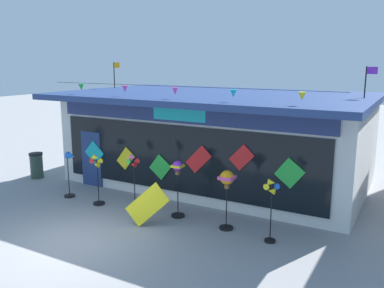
% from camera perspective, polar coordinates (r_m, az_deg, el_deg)
% --- Properties ---
extents(ground_plane, '(80.00, 80.00, 0.00)m').
position_cam_1_polar(ground_plane, '(11.06, -16.33, -12.96)').
color(ground_plane, gray).
extents(kite_shop_building, '(10.81, 6.71, 4.45)m').
position_cam_1_polar(kite_shop_building, '(15.31, 3.67, 1.00)').
color(kite_shop_building, silver).
rests_on(kite_shop_building, ground_plane).
extents(wind_spinner_far_left, '(0.56, 0.35, 1.56)m').
position_cam_1_polar(wind_spinner_far_left, '(14.11, -16.60, -3.05)').
color(wind_spinner_far_left, black).
rests_on(wind_spinner_far_left, ground_plane).
extents(wind_spinner_left, '(0.40, 0.37, 1.63)m').
position_cam_1_polar(wind_spinner_left, '(13.21, -13.12, -4.12)').
color(wind_spinner_left, black).
rests_on(wind_spinner_left, ground_plane).
extents(wind_spinner_center_left, '(0.37, 0.32, 1.76)m').
position_cam_1_polar(wind_spinner_center_left, '(12.40, -8.15, -4.32)').
color(wind_spinner_center_left, black).
rests_on(wind_spinner_center_left, ground_plane).
extents(wind_spinner_center_right, '(0.40, 0.40, 1.69)m').
position_cam_1_polar(wind_spinner_center_right, '(11.84, -2.01, -4.74)').
color(wind_spinner_center_right, black).
rests_on(wind_spinner_center_right, ground_plane).
extents(wind_spinner_right, '(0.39, 0.39, 1.65)m').
position_cam_1_polar(wind_spinner_right, '(10.97, 4.90, -5.52)').
color(wind_spinner_right, black).
rests_on(wind_spinner_right, ground_plane).
extents(wind_spinner_far_right, '(0.38, 0.29, 1.65)m').
position_cam_1_polar(wind_spinner_far_right, '(10.37, 11.00, -7.66)').
color(wind_spinner_far_right, black).
rests_on(wind_spinner_far_right, ground_plane).
extents(trash_bin, '(0.52, 0.52, 1.00)m').
position_cam_1_polar(trash_bin, '(17.05, -20.89, -2.80)').
color(trash_bin, '#2D4238').
rests_on(trash_bin, ground_plane).
extents(display_kite_on_ground, '(1.24, 0.42, 1.24)m').
position_cam_1_polar(display_kite_on_ground, '(11.41, -6.25, -8.41)').
color(display_kite_on_ground, yellow).
rests_on(display_kite_on_ground, ground_plane).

